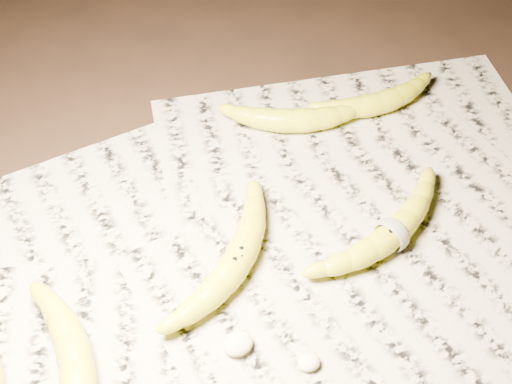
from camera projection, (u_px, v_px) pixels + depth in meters
name	position (u px, v px, depth m)	size (l,w,h in m)	color
ground	(281.00, 236.00, 0.92)	(3.00, 3.00, 0.00)	black
newspaper_patch	(269.00, 262.00, 0.89)	(0.90, 0.70, 0.01)	#A6A28E
banana_left_b	(76.00, 366.00, 0.77)	(0.21, 0.06, 0.04)	yellow
banana_center	(237.00, 260.00, 0.86)	(0.21, 0.06, 0.04)	yellow
banana_taped	(392.00, 233.00, 0.89)	(0.22, 0.06, 0.04)	yellow
banana_upper_a	(295.00, 119.00, 1.03)	(0.19, 0.06, 0.04)	yellow
banana_upper_b	(379.00, 101.00, 1.06)	(0.17, 0.06, 0.04)	yellow
measuring_tape	(392.00, 233.00, 0.89)	(0.05, 0.05, 0.00)	white
flesh_chunk_a	(238.00, 342.00, 0.80)	(0.04, 0.03, 0.02)	#FAEAC1
flesh_chunk_c	(309.00, 361.00, 0.79)	(0.03, 0.02, 0.02)	#FAEAC1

